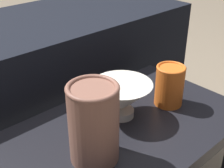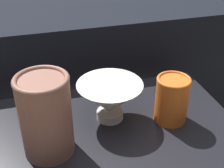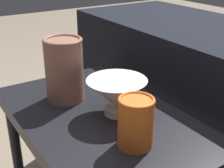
{
  "view_description": "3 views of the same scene",
  "coord_description": "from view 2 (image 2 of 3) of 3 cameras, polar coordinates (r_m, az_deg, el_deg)",
  "views": [
    {
      "loc": [
        -0.5,
        -0.48,
        1.0
      ],
      "look_at": [
        0.01,
        0.07,
        0.58
      ],
      "focal_mm": 50.0,
      "sensor_mm": 36.0,
      "label": 1
    },
    {
      "loc": [
        -0.15,
        -0.6,
        0.99
      ],
      "look_at": [
        0.03,
        0.06,
        0.58
      ],
      "focal_mm": 50.0,
      "sensor_mm": 36.0,
      "label": 2
    },
    {
      "loc": [
        0.67,
        -0.39,
        0.92
      ],
      "look_at": [
        0.03,
        0.02,
        0.58
      ],
      "focal_mm": 50.0,
      "sensor_mm": 36.0,
      "label": 3
    }
  ],
  "objects": [
    {
      "name": "vase_textured_left",
      "position": [
        0.7,
        -12.04,
        -5.55
      ],
      "size": [
        0.12,
        0.12,
        0.19
      ],
      "color": "brown",
      "rests_on": "table"
    },
    {
      "name": "couch_backdrop",
      "position": [
        1.32,
        -6.94,
        0.57
      ],
      "size": [
        1.35,
        0.5,
        0.65
      ],
      "color": "black",
      "rests_on": "ground_plane"
    },
    {
      "name": "bowl",
      "position": [
        0.8,
        -0.4,
        -2.69
      ],
      "size": [
        0.17,
        0.17,
        0.1
      ],
      "color": "silver",
      "rests_on": "table"
    },
    {
      "name": "vase_colorful_right",
      "position": [
        0.81,
        10.89,
        -2.65
      ],
      "size": [
        0.09,
        0.09,
        0.12
      ],
      "color": "orange",
      "rests_on": "table"
    },
    {
      "name": "table",
      "position": [
        0.84,
        -1.14,
        -11.36
      ],
      "size": [
        0.68,
        0.42,
        0.48
      ],
      "color": "black",
      "rests_on": "ground_plane"
    }
  ]
}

